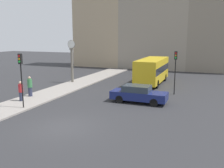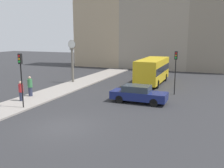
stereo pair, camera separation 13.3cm
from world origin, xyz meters
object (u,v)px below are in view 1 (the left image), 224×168
object	(u,v)px
sedan_car	(138,94)
pedestrian_green_hoodie	(30,86)
traffic_light_near	(21,70)
pedestrian_red_top	(21,91)
bus_distant	(152,70)
street_clock	(72,61)
traffic_light_far	(175,64)

from	to	relation	value
sedan_car	pedestrian_green_hoodie	world-z (taller)	pedestrian_green_hoodie
traffic_light_near	pedestrian_green_hoodie	xyz separation A→B (m)	(-1.94, 3.14, -2.01)
pedestrian_red_top	pedestrian_green_hoodie	bearing A→B (deg)	104.20
bus_distant	street_clock	bearing A→B (deg)	-161.28
sedan_car	bus_distant	distance (m)	8.71
bus_distant	pedestrian_green_hoodie	bearing A→B (deg)	-129.35
bus_distant	traffic_light_far	world-z (taller)	traffic_light_far
sedan_car	pedestrian_red_top	xyz separation A→B (m)	(-9.09, -3.56, 0.22)
sedan_car	pedestrian_red_top	world-z (taller)	pedestrian_red_top
street_clock	pedestrian_red_top	xyz separation A→B (m)	(0.54, -9.19, -1.66)
sedan_car	street_clock	size ratio (longest dim) A/B	0.95
traffic_light_near	traffic_light_far	world-z (taller)	traffic_light_near
traffic_light_far	pedestrian_green_hoodie	bearing A→B (deg)	-153.22
pedestrian_red_top	pedestrian_green_hoodie	distance (m)	1.66
sedan_car	pedestrian_green_hoodie	distance (m)	9.70
bus_distant	pedestrian_green_hoodie	world-z (taller)	bus_distant
bus_distant	pedestrian_red_top	xyz separation A→B (m)	(-8.26, -12.17, -0.69)
traffic_light_far	pedestrian_red_top	bearing A→B (deg)	-146.47
traffic_light_near	traffic_light_far	bearing A→B (deg)	42.59
street_clock	traffic_light_far	bearing A→B (deg)	-7.61
sedan_car	traffic_light_near	world-z (taller)	traffic_light_near
sedan_car	street_clock	bearing A→B (deg)	149.66
traffic_light_far	pedestrian_green_hoodie	distance (m)	13.42
traffic_light_far	street_clock	world-z (taller)	street_clock
pedestrian_red_top	pedestrian_green_hoodie	world-z (taller)	pedestrian_green_hoodie
sedan_car	street_clock	xyz separation A→B (m)	(-9.63, 5.64, 1.88)
street_clock	traffic_light_near	bearing A→B (deg)	-79.07
bus_distant	traffic_light_near	bearing A→B (deg)	-116.15
sedan_car	traffic_light_near	distance (m)	9.39
bus_distant	street_clock	xyz separation A→B (m)	(-8.80, -2.98, 0.97)
pedestrian_green_hoodie	street_clock	bearing A→B (deg)	91.02
pedestrian_green_hoodie	bus_distant	bearing A→B (deg)	50.65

